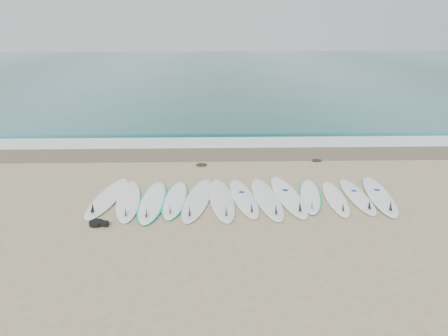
{
  "coord_description": "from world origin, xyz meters",
  "views": [
    {
      "loc": [
        -0.78,
        -10.03,
        4.2
      ],
      "look_at": [
        -0.46,
        1.38,
        0.4
      ],
      "focal_mm": 35.0,
      "sensor_mm": 36.0,
      "label": 1
    }
  ],
  "objects_px": {
    "surfboard_6": "(244,198)",
    "surfboard_12": "(380,196)",
    "leash_coil": "(98,223)",
    "surfboard_0": "(107,198)"
  },
  "relations": [
    {
      "from": "surfboard_0",
      "to": "leash_coil",
      "type": "xyz_separation_m",
      "value": [
        0.13,
        -1.43,
        -0.01
      ]
    },
    {
      "from": "surfboard_12",
      "to": "leash_coil",
      "type": "relative_size",
      "value": 6.13
    },
    {
      "from": "surfboard_12",
      "to": "leash_coil",
      "type": "height_order",
      "value": "surfboard_12"
    },
    {
      "from": "surfboard_6",
      "to": "surfboard_12",
      "type": "bearing_deg",
      "value": -6.64
    },
    {
      "from": "surfboard_0",
      "to": "leash_coil",
      "type": "height_order",
      "value": "surfboard_0"
    },
    {
      "from": "surfboard_6",
      "to": "surfboard_0",
      "type": "bearing_deg",
      "value": 171.23
    },
    {
      "from": "surfboard_6",
      "to": "surfboard_12",
      "type": "xyz_separation_m",
      "value": [
        3.43,
        0.03,
        0.0
      ]
    },
    {
      "from": "surfboard_12",
      "to": "leash_coil",
      "type": "xyz_separation_m",
      "value": [
        -6.71,
        -1.36,
        -0.01
      ]
    },
    {
      "from": "surfboard_0",
      "to": "surfboard_6",
      "type": "bearing_deg",
      "value": 5.03
    },
    {
      "from": "surfboard_6",
      "to": "leash_coil",
      "type": "distance_m",
      "value": 3.54
    }
  ]
}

